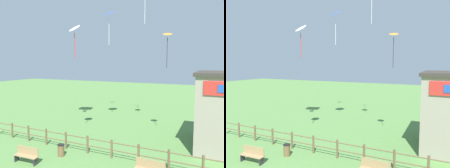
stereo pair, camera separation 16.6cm
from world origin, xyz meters
TOP-DOWN VIEW (x-y plane):
  - wooden_fence at (-0.00, 6.38)m, footprint 20.58×0.14m
  - park_bench_near_fence at (-3.62, 3.49)m, footprint 1.70×0.50m
  - trash_bin at (-2.30, 5.21)m, footprint 0.48×0.48m
  - kite_white_delta at (-3.29, 8.38)m, footprint 1.23×1.16m
  - kite_orange_delta at (3.40, 11.29)m, footprint 0.85×0.83m
  - kite_blue_delta at (-2.58, 13.11)m, footprint 1.78×1.76m

SIDE VIEW (x-z plane):
  - trash_bin at x=-2.30m, z-range 0.00..0.81m
  - park_bench_near_fence at x=-3.62m, z-range 0.03..1.03m
  - wooden_fence at x=0.00m, z-range 0.08..1.34m
  - kite_orange_delta at x=3.40m, z-range 6.90..9.69m
  - kite_white_delta at x=-3.29m, z-range 7.59..10.29m
  - kite_blue_delta at x=-2.58m, z-range 9.32..12.69m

